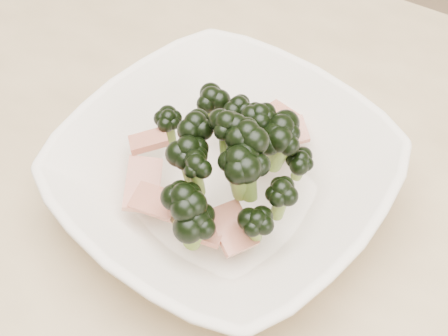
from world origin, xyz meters
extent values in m
cube|color=tan|center=(0.00, 0.00, 0.73)|extent=(1.20, 0.80, 0.04)
cylinder|color=tan|center=(-0.55, 0.35, 0.35)|extent=(0.06, 0.06, 0.71)
imported|color=#EFDECA|center=(0.01, 0.01, 0.79)|extent=(0.34, 0.34, 0.07)
cylinder|color=#577226|center=(-0.01, -0.01, 0.82)|extent=(0.02, 0.02, 0.04)
ellipsoid|color=black|center=(-0.01, -0.01, 0.84)|extent=(0.04, 0.04, 0.03)
cylinder|color=#577226|center=(0.02, 0.06, 0.81)|extent=(0.01, 0.02, 0.04)
ellipsoid|color=black|center=(0.02, 0.06, 0.84)|extent=(0.03, 0.03, 0.03)
cylinder|color=#577226|center=(0.05, 0.00, 0.82)|extent=(0.02, 0.02, 0.04)
ellipsoid|color=black|center=(0.05, 0.00, 0.85)|extent=(0.03, 0.03, 0.03)
cylinder|color=#577226|center=(0.01, -0.05, 0.81)|extent=(0.02, 0.02, 0.04)
ellipsoid|color=black|center=(0.01, -0.05, 0.83)|extent=(0.04, 0.04, 0.03)
cylinder|color=#577226|center=(0.05, 0.06, 0.81)|extent=(0.02, 0.02, 0.04)
ellipsoid|color=black|center=(0.05, 0.06, 0.83)|extent=(0.04, 0.04, 0.03)
cylinder|color=#577226|center=(0.08, 0.00, 0.80)|extent=(0.02, 0.01, 0.04)
ellipsoid|color=black|center=(0.08, 0.00, 0.82)|extent=(0.03, 0.03, 0.03)
cylinder|color=#577226|center=(0.05, 0.05, 0.81)|extent=(0.02, 0.02, 0.04)
ellipsoid|color=black|center=(0.05, 0.05, 0.83)|extent=(0.04, 0.04, 0.03)
cylinder|color=#577226|center=(-0.03, 0.07, 0.80)|extent=(0.02, 0.02, 0.04)
ellipsoid|color=black|center=(-0.03, 0.07, 0.82)|extent=(0.04, 0.04, 0.03)
cylinder|color=#577226|center=(0.07, -0.03, 0.79)|extent=(0.02, 0.02, 0.03)
ellipsoid|color=black|center=(0.07, -0.03, 0.81)|extent=(0.03, 0.03, 0.03)
cylinder|color=#577226|center=(0.02, 0.02, 0.84)|extent=(0.02, 0.02, 0.04)
ellipsoid|color=black|center=(0.02, 0.02, 0.86)|extent=(0.03, 0.03, 0.03)
cylinder|color=#577226|center=(0.03, -0.06, 0.79)|extent=(0.02, 0.02, 0.04)
ellipsoid|color=black|center=(0.03, -0.06, 0.82)|extent=(0.04, 0.04, 0.03)
cylinder|color=#577226|center=(0.07, 0.05, 0.79)|extent=(0.02, 0.01, 0.03)
ellipsoid|color=black|center=(0.07, 0.05, 0.81)|extent=(0.03, 0.03, 0.02)
cylinder|color=#577226|center=(0.04, 0.01, 0.83)|extent=(0.02, 0.02, 0.05)
ellipsoid|color=black|center=(0.04, 0.01, 0.86)|extent=(0.04, 0.04, 0.03)
cylinder|color=#577226|center=(0.04, -0.01, 0.83)|extent=(0.02, 0.02, 0.05)
ellipsoid|color=black|center=(0.04, -0.01, 0.86)|extent=(0.04, 0.04, 0.03)
cylinder|color=#577226|center=(-0.06, 0.03, 0.79)|extent=(0.01, 0.01, 0.04)
ellipsoid|color=black|center=(-0.06, 0.03, 0.81)|extent=(0.03, 0.03, 0.02)
cylinder|color=#577226|center=(0.00, 0.07, 0.81)|extent=(0.02, 0.02, 0.03)
ellipsoid|color=black|center=(0.00, 0.07, 0.83)|extent=(0.03, 0.03, 0.03)
cylinder|color=#577226|center=(0.01, -0.02, 0.82)|extent=(0.01, 0.01, 0.04)
ellipsoid|color=black|center=(0.01, -0.02, 0.85)|extent=(0.03, 0.03, 0.02)
cylinder|color=#577226|center=(-0.02, 0.01, 0.82)|extent=(0.02, 0.02, 0.03)
ellipsoid|color=black|center=(-0.02, 0.01, 0.85)|extent=(0.04, 0.04, 0.03)
cube|color=#993221|center=(0.04, 0.08, 0.79)|extent=(0.05, 0.05, 0.02)
cube|color=#993221|center=(0.03, -0.05, 0.79)|extent=(0.05, 0.03, 0.01)
cube|color=#993221|center=(0.00, 0.07, 0.80)|extent=(0.04, 0.05, 0.02)
cube|color=#993221|center=(-0.06, 0.00, 0.80)|extent=(0.04, 0.04, 0.02)
cube|color=#993221|center=(0.02, 0.09, 0.79)|extent=(0.05, 0.06, 0.01)
cube|color=#993221|center=(0.05, -0.03, 0.79)|extent=(0.06, 0.05, 0.02)
cube|color=#993221|center=(-0.04, -0.04, 0.79)|extent=(0.05, 0.06, 0.02)
cube|color=#993221|center=(-0.02, -0.05, 0.80)|extent=(0.05, 0.03, 0.02)
camera|label=1|loc=(0.19, -0.29, 1.26)|focal=50.00mm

